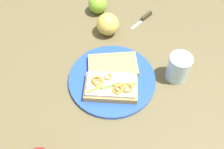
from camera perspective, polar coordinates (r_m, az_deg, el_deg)
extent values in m
plane|color=brown|center=(0.82, 0.00, -1.31)|extent=(2.00, 2.00, 0.00)
cylinder|color=blue|center=(0.82, 0.00, -1.07)|extent=(0.28, 0.28, 0.01)
cube|color=tan|center=(0.78, -0.20, -3.05)|extent=(0.17, 0.18, 0.02)
cube|color=#F6E0C3|center=(0.76, -0.20, -2.32)|extent=(0.16, 0.17, 0.01)
torus|color=#BA8028|center=(0.76, -3.20, -1.76)|extent=(0.03, 0.03, 0.02)
torus|color=#BE6A2F|center=(0.74, 3.42, -3.03)|extent=(0.04, 0.04, 0.01)
torus|color=#B98339|center=(0.77, -0.91, -0.51)|extent=(0.03, 0.03, 0.01)
torus|color=#C5781F|center=(0.75, 1.82, -2.86)|extent=(0.05, 0.05, 0.01)
torus|color=#AA6D1E|center=(0.76, -3.43, -1.39)|extent=(0.05, 0.05, 0.02)
torus|color=#AE843C|center=(0.74, 1.23, -3.42)|extent=(0.04, 0.04, 0.01)
cube|color=#80B33D|center=(0.75, 3.87, -2.46)|extent=(0.04, 0.03, 0.01)
cube|color=#7EA934|center=(0.75, 3.47, -2.50)|extent=(0.03, 0.04, 0.01)
cube|color=#75AD42|center=(0.75, -0.75, -2.72)|extent=(0.04, 0.03, 0.01)
cube|color=#83BA41|center=(0.74, -3.88, -3.32)|extent=(0.04, 0.03, 0.01)
cube|color=tan|center=(0.83, 0.19, 2.08)|extent=(0.18, 0.18, 0.02)
sphere|color=#DDB84E|center=(0.93, -0.97, 11.29)|extent=(0.09, 0.09, 0.08)
sphere|color=#7CB02E|center=(1.03, -3.25, 15.59)|extent=(0.10, 0.10, 0.07)
cylinder|color=silver|center=(0.82, 14.76, 1.51)|extent=(0.07, 0.07, 0.09)
cube|color=silver|center=(0.99, 5.60, 11.17)|extent=(0.06, 0.01, 0.00)
cube|color=#33301C|center=(1.02, 7.79, 12.97)|extent=(0.06, 0.01, 0.02)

